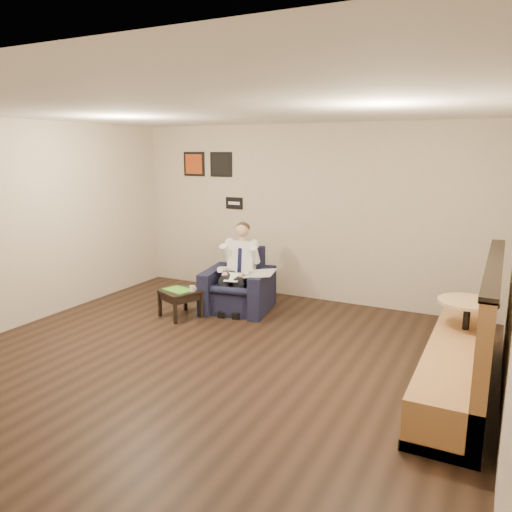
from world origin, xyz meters
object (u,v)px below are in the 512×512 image
at_px(side_table, 180,304).
at_px(banquette, 461,328).
at_px(smartphone, 190,289).
at_px(green_folder, 178,290).
at_px(seated_man, 235,271).
at_px(coffee_mug, 192,288).
at_px(cafe_table, 465,334).
at_px(armchair, 238,281).

relative_size(side_table, banquette, 0.19).
xyz_separation_m(smartphone, banquette, (3.73, -0.75, 0.27)).
distance_m(smartphone, banquette, 3.81).
distance_m(side_table, green_folder, 0.21).
height_order(seated_man, coffee_mug, seated_man).
bearing_deg(seated_man, side_table, -148.08).
xyz_separation_m(seated_man, coffee_mug, (-0.42, -0.51, -0.19)).
xyz_separation_m(side_table, coffee_mug, (0.19, 0.03, 0.24)).
relative_size(banquette, cafe_table, 3.34).
distance_m(armchair, banquette, 3.50).
relative_size(green_folder, smartphone, 3.21).
bearing_deg(smartphone, seated_man, 73.58).
distance_m(side_table, banquette, 3.91).
height_order(coffee_mug, smartphone, coffee_mug).
distance_m(armchair, seated_man, 0.21).
distance_m(green_folder, smartphone, 0.18).
xyz_separation_m(green_folder, banquette, (3.86, -0.63, 0.26)).
distance_m(armchair, coffee_mug, 0.75).
bearing_deg(smartphone, side_table, -97.35).
bearing_deg(banquette, side_table, 170.54).
relative_size(armchair, banquette, 0.36).
height_order(green_folder, smartphone, green_folder).
height_order(armchair, green_folder, armchair).
distance_m(green_folder, banquette, 3.92).
distance_m(seated_man, side_table, 0.93).
bearing_deg(seated_man, coffee_mug, -139.37).
distance_m(seated_man, cafe_table, 3.28).
relative_size(armchair, smartphone, 7.63).
distance_m(coffee_mug, smartphone, 0.13).
height_order(side_table, coffee_mug, coffee_mug).
bearing_deg(smartphone, green_folder, -103.96).
height_order(seated_man, banquette, banquette).
bearing_deg(cafe_table, banquette, -90.92).
xyz_separation_m(side_table, banquette, (3.83, -0.64, 0.47)).
bearing_deg(smartphone, banquette, 21.98).
xyz_separation_m(smartphone, cafe_table, (3.74, -0.13, -0.01)).
relative_size(coffee_mug, banquette, 0.03).
relative_size(seated_man, side_table, 2.57).
bearing_deg(armchair, smartphone, -141.69).
xyz_separation_m(coffee_mug, banquette, (3.64, -0.67, 0.23)).
relative_size(green_folder, banquette, 0.15).
bearing_deg(side_table, seated_man, 41.86).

